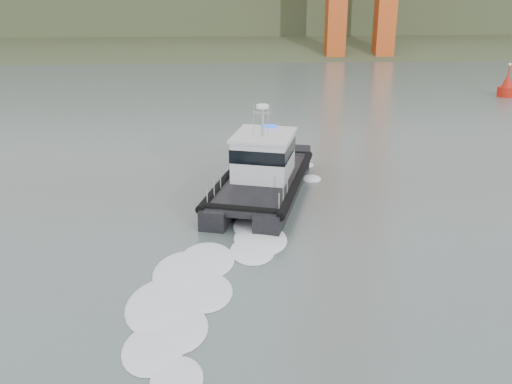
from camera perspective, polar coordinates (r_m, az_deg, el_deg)
ground at (r=22.77m, az=-1.28°, el=-12.68°), size 400.00×400.00×0.00m
headlands at (r=144.61m, az=-3.49°, el=18.47°), size 500.00×105.36×27.12m
patrol_boat at (r=34.59m, az=0.64°, el=2.00°), size 7.44×12.61×5.76m
nav_buoy at (r=70.43m, az=23.76°, el=9.57°), size 1.88×1.88×3.92m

